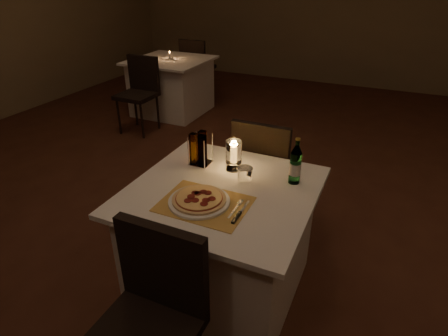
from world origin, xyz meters
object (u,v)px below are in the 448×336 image
at_px(neighbor_table_left, 172,86).
at_px(tumbler, 245,175).
at_px(main_table, 223,241).
at_px(hurricane_candle, 234,153).
at_px(plate, 199,201).
at_px(water_bottle, 295,165).
at_px(pizza, 199,199).
at_px(chair_far, 263,165).
at_px(chair_near, 152,307).

bearing_deg(neighbor_table_left, tumbler, -51.18).
bearing_deg(main_table, hurricane_candle, 98.48).
distance_m(plate, water_bottle, 0.58).
bearing_deg(neighbor_table_left, plate, -55.86).
bearing_deg(hurricane_candle, tumbler, -45.41).
bearing_deg(plate, pizza, -1.13).
relative_size(main_table, chair_far, 1.11).
height_order(tumbler, neighbor_table_left, tumbler).
bearing_deg(chair_far, plate, -93.20).
bearing_deg(hurricane_candle, water_bottle, -0.71).
bearing_deg(plate, chair_far, 86.80).
relative_size(plate, water_bottle, 1.17).
relative_size(main_table, pizza, 3.57).
height_order(chair_far, pizza, chair_far).
bearing_deg(pizza, chair_near, -84.68).
relative_size(pizza, tumbler, 3.05).
xyz_separation_m(tumbler, water_bottle, (0.26, 0.12, 0.06)).
height_order(main_table, chair_far, chair_far).
distance_m(chair_near, water_bottle, 1.05).
bearing_deg(pizza, water_bottle, 46.71).
xyz_separation_m(plate, water_bottle, (0.39, 0.41, 0.10)).
relative_size(tumbler, neighbor_table_left, 0.09).
xyz_separation_m(chair_far, tumbler, (0.08, -0.60, 0.24)).
xyz_separation_m(pizza, tumbler, (0.13, 0.30, 0.02)).
relative_size(hurricane_candle, neighbor_table_left, 0.19).
xyz_separation_m(pizza, hurricane_candle, (0.01, 0.42, 0.08)).
height_order(tumbler, hurricane_candle, hurricane_candle).
bearing_deg(hurricane_candle, main_table, -81.52).
relative_size(chair_near, tumbler, 9.81).
relative_size(plate, tumbler, 3.49).
bearing_deg(neighbor_table_left, main_table, -53.49).
height_order(pizza, tumbler, tumbler).
xyz_separation_m(main_table, neighbor_table_left, (-2.04, 2.76, 0.00)).
bearing_deg(neighbor_table_left, water_bottle, -46.69).
xyz_separation_m(main_table, hurricane_candle, (-0.04, 0.24, 0.47)).
distance_m(main_table, chair_far, 0.74).
height_order(water_bottle, neighbor_table_left, water_bottle).
distance_m(chair_near, chair_far, 1.43).
height_order(chair_far, tumbler, chair_far).
xyz_separation_m(chair_near, pizza, (-0.05, 0.53, 0.22)).
bearing_deg(water_bottle, neighbor_table_left, 133.31).
height_order(hurricane_candle, neighbor_table_left, hurricane_candle).
height_order(main_table, pizza, pizza).
bearing_deg(water_bottle, plate, -133.31).
xyz_separation_m(chair_near, tumbler, (0.08, 0.83, 0.24)).
distance_m(chair_near, plate, 0.57).
height_order(chair_near, neighbor_table_left, chair_near).
relative_size(tumbler, hurricane_candle, 0.49).
bearing_deg(chair_near, main_table, 90.00).
xyz_separation_m(water_bottle, neighbor_table_left, (-2.38, 2.53, -0.48)).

